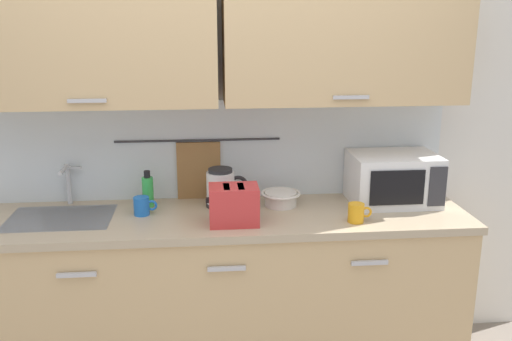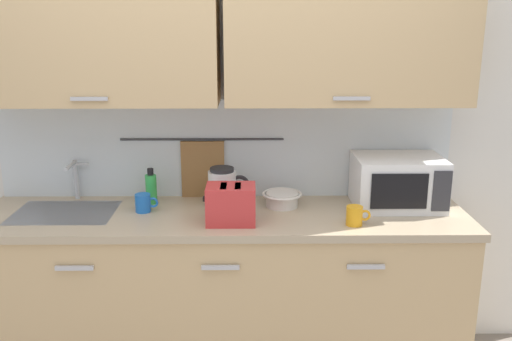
% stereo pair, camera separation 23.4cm
% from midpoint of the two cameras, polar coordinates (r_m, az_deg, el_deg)
% --- Properties ---
extents(counter_unit, '(2.53, 0.64, 0.90)m').
position_cam_midpoint_polar(counter_unit, '(3.06, -1.24, -12.24)').
color(counter_unit, tan).
rests_on(counter_unit, ground).
extents(back_wall_assembly, '(3.70, 0.41, 2.50)m').
position_cam_midpoint_polar(back_wall_assembly, '(2.97, -1.10, 8.53)').
color(back_wall_assembly, silver).
rests_on(back_wall_assembly, ground).
extents(sink_faucet, '(0.09, 0.17, 0.22)m').
position_cam_midpoint_polar(sink_faucet, '(3.17, -16.08, -0.46)').
color(sink_faucet, '#B2B5BA').
rests_on(sink_faucet, counter_unit).
extents(microwave, '(0.46, 0.35, 0.27)m').
position_cam_midpoint_polar(microwave, '(3.08, 16.42, -1.13)').
color(microwave, white).
rests_on(microwave, counter_unit).
extents(electric_kettle, '(0.23, 0.16, 0.21)m').
position_cam_midpoint_polar(electric_kettle, '(2.98, -1.16, -1.73)').
color(electric_kettle, black).
rests_on(electric_kettle, counter_unit).
extents(dish_soap_bottle, '(0.06, 0.06, 0.20)m').
position_cam_midpoint_polar(dish_soap_bottle, '(3.04, -8.54, -1.82)').
color(dish_soap_bottle, green).
rests_on(dish_soap_bottle, counter_unit).
extents(mug_near_sink, '(0.12, 0.08, 0.09)m').
position_cam_midpoint_polar(mug_near_sink, '(2.93, -9.22, -3.32)').
color(mug_near_sink, blue).
rests_on(mug_near_sink, counter_unit).
extents(mixing_bowl, '(0.21, 0.21, 0.08)m').
position_cam_midpoint_polar(mixing_bowl, '(2.98, 4.93, -2.89)').
color(mixing_bowl, silver).
rests_on(mixing_bowl, counter_unit).
extents(toaster, '(0.26, 0.17, 0.19)m').
position_cam_midpoint_polar(toaster, '(2.72, -0.14, -3.49)').
color(toaster, red).
rests_on(toaster, counter_unit).
extents(mug_by_kettle, '(0.12, 0.08, 0.09)m').
position_cam_midpoint_polar(mug_by_kettle, '(2.77, 12.49, -4.57)').
color(mug_by_kettle, orange).
rests_on(mug_by_kettle, counter_unit).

